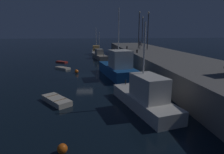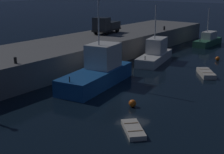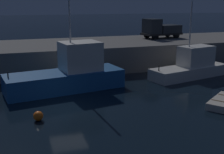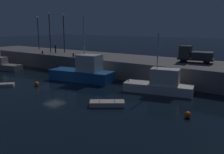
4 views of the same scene
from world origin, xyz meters
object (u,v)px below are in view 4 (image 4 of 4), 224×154
fishing_boat_blue (4,65)px  fishing_trawler_green (160,84)px  bollard_west (42,52)px  lamp_post_east (50,29)px  lamp_post_west (38,30)px  dockworker (55,48)px  mooring_buoy_mid (188,115)px  mooring_buoy_near (37,84)px  bollard_central (73,55)px  dinghy_orange_near (107,103)px  fishing_trawler_red (84,72)px  lamp_post_central (64,30)px  utility_truck (194,55)px  rowboat_white_mid (3,85)px

fishing_boat_blue → fishing_trawler_green: 31.78m
bollard_west → lamp_post_east: bearing=107.0°
lamp_post_west → dockworker: (9.26, -3.14, -3.50)m
mooring_buoy_mid → dockworker: dockworker is taller
fishing_trawler_green → mooring_buoy_near: 16.97m
bollard_west → bollard_central: bearing=0.9°
dinghy_orange_near → fishing_boat_blue: bearing=168.1°
dinghy_orange_near → lamp_post_west: bearing=151.7°
fishing_trawler_red → lamp_post_central: bearing=146.4°
lamp_post_east → bollard_west: 5.44m
bollard_west → bollard_central: bollard_central is taller
fishing_trawler_green → bollard_central: (-18.92, 4.18, 1.96)m
lamp_post_east → dockworker: lamp_post_east is taller
mooring_buoy_mid → lamp_post_east: 37.09m
mooring_buoy_mid → lamp_post_east: bearing=158.4°
mooring_buoy_mid → lamp_post_east: (-33.81, 13.40, 7.30)m
fishing_trawler_red → bollard_central: (-6.53, 4.61, 1.69)m
fishing_trawler_green → lamp_post_central: lamp_post_central is taller
fishing_trawler_green → dinghy_orange_near: size_ratio=2.36×
mooring_buoy_mid → bollard_west: bearing=162.3°
fishing_trawler_red → fishing_boat_blue: (-19.34, -1.40, -0.55)m
mooring_buoy_mid → lamp_post_west: bearing=158.4°
bollard_central → lamp_post_west: bearing=161.1°
lamp_post_west → dockworker: lamp_post_west is taller
fishing_trawler_red → utility_truck: 16.90m
fishing_trawler_red → bollard_west: (-14.94, 4.47, 1.69)m
fishing_trawler_red → fishing_trawler_green: (12.39, 0.43, -0.26)m
fishing_trawler_green → lamp_post_west: bearing=164.4°
fishing_trawler_red → fishing_trawler_green: fishing_trawler_red is taller
dinghy_orange_near → lamp_post_east: 30.69m
dinghy_orange_near → mooring_buoy_near: size_ratio=5.91×
lamp_post_west → utility_truck: lamp_post_west is taller
rowboat_white_mid → bollard_west: 15.87m
lamp_post_west → lamp_post_east: bearing=-21.7°
utility_truck → bollard_central: size_ratio=9.06×
lamp_post_east → lamp_post_central: bearing=21.7°
dinghy_orange_near → rowboat_white_mid: (-17.02, -1.44, -0.08)m
rowboat_white_mid → lamp_post_west: 26.40m
fishing_trawler_green → fishing_trawler_red: bearing=-178.0°
fishing_trawler_green → dockworker: (-26.60, 6.85, 2.68)m
fishing_boat_blue → bollard_west: (4.40, 5.87, 2.23)m
bollard_west → bollard_central: 8.41m
lamp_post_east → dinghy_orange_near: bearing=-30.1°
rowboat_white_mid → mooring_buoy_near: size_ratio=4.63×
dinghy_orange_near → mooring_buoy_mid: size_ratio=6.41×
fishing_trawler_red → mooring_buoy_mid: (17.98, -6.03, -1.10)m
lamp_post_east → bollard_central: 10.69m
fishing_trawler_green → dockworker: size_ratio=4.97×
mooring_buoy_near → bollard_central: (-3.38, 10.93, 2.77)m
fishing_trawler_red → fishing_boat_blue: fishing_trawler_red is taller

